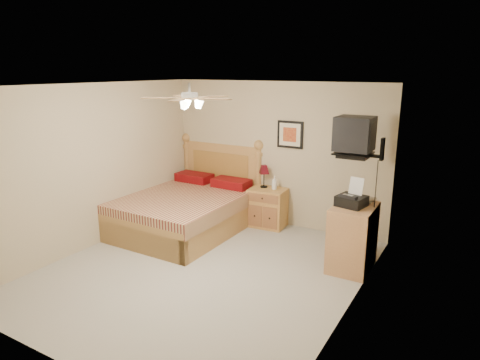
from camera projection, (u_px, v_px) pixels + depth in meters
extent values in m
plane|color=#A29E93|center=(203.00, 271.00, 5.90)|extent=(4.50, 4.50, 0.00)
cube|color=white|center=(199.00, 85.00, 5.26)|extent=(4.00, 4.50, 0.04)
cube|color=#BCAC8A|center=(276.00, 154.00, 7.46)|extent=(4.00, 0.04, 2.50)
cube|color=#BCAC8A|center=(51.00, 242.00, 3.70)|extent=(4.00, 0.04, 2.50)
cube|color=#BCAC8A|center=(94.00, 166.00, 6.55)|extent=(0.04, 4.50, 2.50)
cube|color=#BCAC8A|center=(353.00, 207.00, 4.61)|extent=(0.04, 4.50, 2.50)
cube|color=#A36F35|center=(268.00, 208.00, 7.50)|extent=(0.66, 0.51, 0.68)
imported|color=white|center=(274.00, 183.00, 7.36)|extent=(0.11, 0.11, 0.23)
cube|color=black|center=(290.00, 135.00, 7.22)|extent=(0.46, 0.04, 0.46)
cube|color=#AD7549|center=(353.00, 237.00, 5.87)|extent=(0.55, 0.78, 0.91)
imported|color=#BDB095|center=(358.00, 199.00, 6.01)|extent=(0.21, 0.28, 0.03)
imported|color=tan|center=(359.00, 198.00, 6.00)|extent=(0.28, 0.34, 0.02)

